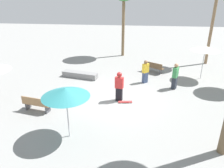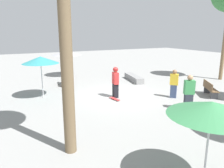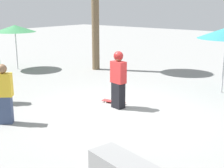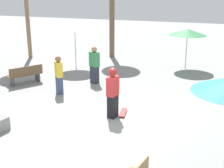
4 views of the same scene
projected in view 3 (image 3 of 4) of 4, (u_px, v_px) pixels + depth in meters
name	position (u px, v px, depth m)	size (l,w,h in m)	color
ground_plane	(120.00, 112.00, 9.40)	(60.00, 60.00, 0.00)	gray
skater_main	(118.00, 78.00, 9.53)	(0.34, 0.51, 1.78)	black
skateboard	(114.00, 102.00, 10.18)	(0.32, 0.82, 0.07)	red
shade_umbrella_green	(15.00, 29.00, 15.06)	(2.00, 2.00, 2.17)	#B7B7BC
bystander_far	(4.00, 94.00, 8.31)	(0.48, 0.50, 1.64)	#38476B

